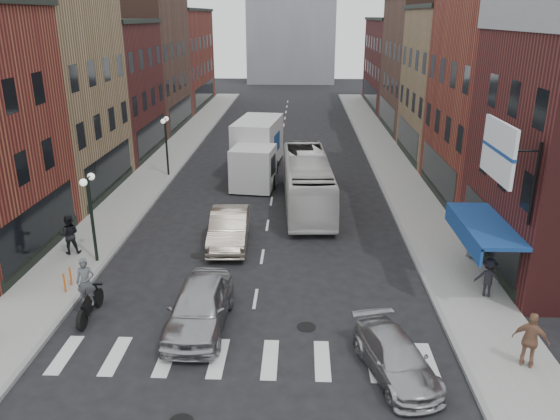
% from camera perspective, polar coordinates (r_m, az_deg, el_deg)
% --- Properties ---
extents(ground, '(160.00, 160.00, 0.00)m').
position_cam_1_polar(ground, '(21.00, -2.81, -10.57)').
color(ground, black).
rests_on(ground, ground).
extents(sidewalk_left, '(3.00, 74.00, 0.15)m').
position_cam_1_polar(sidewalk_left, '(42.65, -11.78, 5.04)').
color(sidewalk_left, gray).
rests_on(sidewalk_left, ground).
extents(sidewalk_right, '(3.00, 74.00, 0.15)m').
position_cam_1_polar(sidewalk_right, '(41.97, 11.47, 4.83)').
color(sidewalk_right, gray).
rests_on(sidewalk_right, ground).
extents(curb_left, '(0.20, 74.00, 0.16)m').
position_cam_1_polar(curb_left, '(42.34, -9.79, 4.96)').
color(curb_left, gray).
rests_on(curb_left, ground).
extents(curb_right, '(0.20, 74.00, 0.16)m').
position_cam_1_polar(curb_right, '(41.77, 9.42, 4.78)').
color(curb_right, gray).
rests_on(curb_right, ground).
extents(crosswalk_stripes, '(12.00, 2.20, 0.01)m').
position_cam_1_polar(crosswalk_stripes, '(18.49, -3.62, -15.26)').
color(crosswalk_stripes, silver).
rests_on(crosswalk_stripes, ground).
extents(bldg_left_mid_a, '(10.30, 10.20, 12.30)m').
position_cam_1_polar(bldg_left_mid_a, '(36.41, -25.62, 10.85)').
color(bldg_left_mid_a, olive).
rests_on(bldg_left_mid_a, ground).
extents(bldg_left_mid_b, '(10.30, 10.20, 10.30)m').
position_cam_1_polar(bldg_left_mid_b, '(45.57, -19.76, 11.76)').
color(bldg_left_mid_b, '#4A1A1B').
rests_on(bldg_left_mid_b, ground).
extents(bldg_left_far_a, '(10.30, 12.20, 13.30)m').
position_cam_1_polar(bldg_left_far_a, '(55.76, -15.81, 14.98)').
color(bldg_left_far_a, '#503228').
rests_on(bldg_left_far_a, ground).
extents(bldg_left_far_b, '(10.30, 16.20, 11.30)m').
position_cam_1_polar(bldg_left_far_b, '(69.28, -12.21, 15.22)').
color(bldg_left_far_b, maroon).
rests_on(bldg_left_far_b, ground).
extents(bldg_right_mid_a, '(10.30, 10.20, 14.30)m').
position_cam_1_polar(bldg_right_mid_a, '(34.88, 25.18, 12.27)').
color(bldg_right_mid_a, maroon).
rests_on(bldg_right_mid_a, ground).
extents(bldg_right_mid_b, '(10.30, 10.20, 11.30)m').
position_cam_1_polar(bldg_right_mid_b, '(44.39, 20.06, 12.19)').
color(bldg_right_mid_b, olive).
rests_on(bldg_right_mid_b, ground).
extents(bldg_right_far_a, '(10.30, 12.20, 12.30)m').
position_cam_1_polar(bldg_right_far_a, '(54.88, 16.71, 14.30)').
color(bldg_right_far_a, '#503228').
rests_on(bldg_right_far_a, ground).
extents(bldg_right_far_b, '(10.30, 16.20, 10.30)m').
position_cam_1_polar(bldg_right_far_b, '(68.58, 13.80, 14.64)').
color(bldg_right_far_b, '#4A1A1B').
rests_on(bldg_right_far_b, ground).
extents(awning_blue, '(1.80, 5.00, 0.78)m').
position_cam_1_polar(awning_blue, '(23.20, 20.18, -1.61)').
color(awning_blue, navy).
rests_on(awning_blue, ground).
extents(billboard_sign, '(1.52, 3.00, 3.70)m').
position_cam_1_polar(billboard_sign, '(20.29, 22.07, 5.60)').
color(billboard_sign, black).
rests_on(billboard_sign, ground).
extents(streetlamp_near, '(0.32, 1.22, 4.11)m').
position_cam_1_polar(streetlamp_near, '(25.07, -19.23, 0.76)').
color(streetlamp_near, black).
rests_on(streetlamp_near, ground).
extents(streetlamp_far, '(0.32, 1.22, 4.11)m').
position_cam_1_polar(streetlamp_far, '(37.97, -11.85, 7.65)').
color(streetlamp_far, black).
rests_on(streetlamp_far, ground).
extents(bike_rack, '(0.08, 0.68, 0.80)m').
position_cam_1_polar(bike_rack, '(23.71, -21.32, -6.78)').
color(bike_rack, '#D8590C').
rests_on(bike_rack, sidewalk_left).
extents(box_truck, '(3.36, 9.00, 3.80)m').
position_cam_1_polar(box_truck, '(37.33, -2.45, 6.22)').
color(box_truck, silver).
rests_on(box_truck, ground).
extents(motorcycle_rider, '(0.70, 2.37, 2.42)m').
position_cam_1_polar(motorcycle_rider, '(21.23, -19.49, -7.96)').
color(motorcycle_rider, black).
rests_on(motorcycle_rider, ground).
extents(transit_bus, '(3.06, 10.78, 2.97)m').
position_cam_1_polar(transit_bus, '(31.68, 2.86, 3.00)').
color(transit_bus, silver).
rests_on(transit_bus, ground).
extents(sedan_left_near, '(2.10, 5.01, 1.69)m').
position_cam_1_polar(sedan_left_near, '(19.83, -8.43, -9.93)').
color(sedan_left_near, '#A6A6AB').
rests_on(sedan_left_near, ground).
extents(sedan_left_far, '(2.01, 5.16, 1.67)m').
position_cam_1_polar(sedan_left_far, '(26.58, -5.34, -1.89)').
color(sedan_left_far, '#B1A28F').
rests_on(sedan_left_far, ground).
extents(curb_car, '(2.73, 4.45, 1.20)m').
position_cam_1_polar(curb_car, '(17.81, 12.01, -14.87)').
color(curb_car, '#A3A3A8').
rests_on(curb_car, ground).
extents(ped_left_solo, '(1.01, 0.75, 1.86)m').
position_cam_1_polar(ped_left_solo, '(26.87, -21.17, -2.40)').
color(ped_left_solo, black).
rests_on(ped_left_solo, sidewalk_left).
extents(ped_right_a, '(1.13, 0.80, 1.58)m').
position_cam_1_polar(ped_right_a, '(22.90, 20.95, -6.60)').
color(ped_right_a, black).
rests_on(ped_right_a, sidewalk_right).
extents(ped_right_b, '(1.22, 1.00, 1.86)m').
position_cam_1_polar(ped_right_b, '(19.04, 24.73, -12.26)').
color(ped_right_b, '#8A5F46').
rests_on(ped_right_b, sidewalk_right).
extents(ped_right_c, '(0.94, 0.87, 1.61)m').
position_cam_1_polar(ped_right_c, '(26.24, 19.56, -3.01)').
color(ped_right_c, '#54565B').
rests_on(ped_right_c, sidewalk_right).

